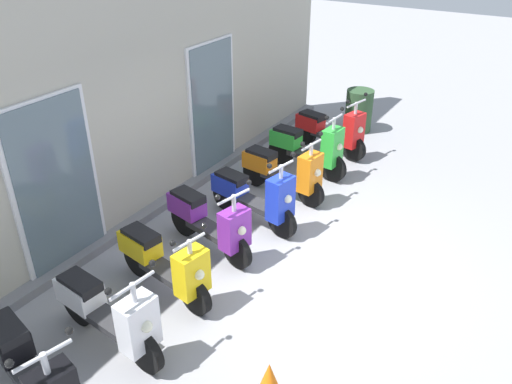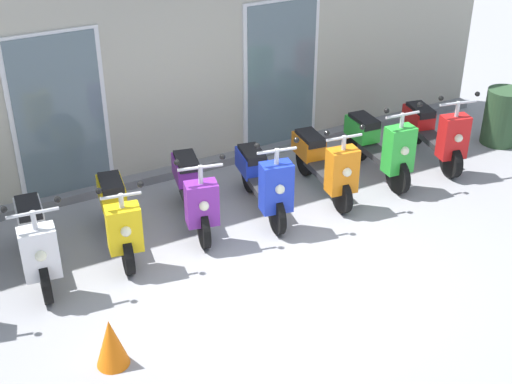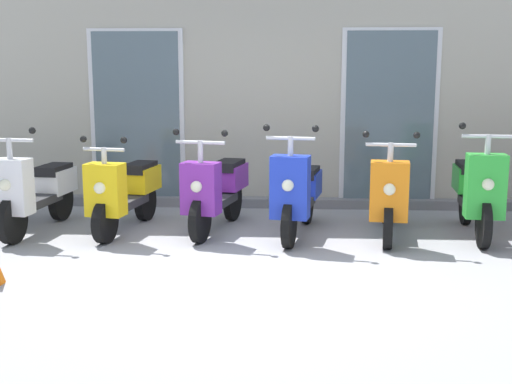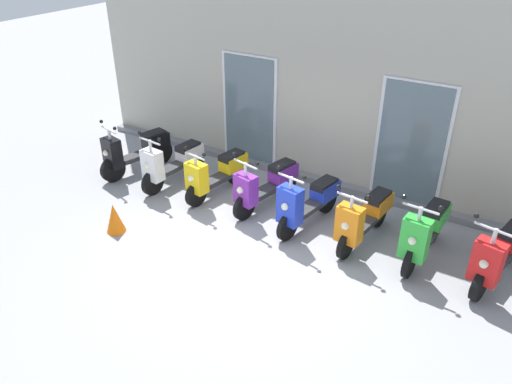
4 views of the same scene
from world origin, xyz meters
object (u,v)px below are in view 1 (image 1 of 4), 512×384
(scooter_white, at_px, (108,312))
(scooter_green, at_px, (308,147))
(scooter_yellow, at_px, (164,262))
(scooter_purple, at_px, (209,221))
(traffic_cone, at_px, (269,384))
(scooter_black, at_px, (31,373))
(trash_bin, at_px, (359,111))
(scooter_red, at_px, (331,130))
(scooter_orange, at_px, (284,170))
(scooter_blue, at_px, (254,195))

(scooter_white, xyz_separation_m, scooter_green, (4.80, 0.06, 0.04))
(scooter_yellow, height_order, scooter_green, scooter_green)
(scooter_yellow, bearing_deg, scooter_green, -0.14)
(scooter_purple, height_order, traffic_cone, scooter_purple)
(scooter_black, height_order, scooter_yellow, scooter_black)
(trash_bin, bearing_deg, traffic_cone, -164.77)
(scooter_green, distance_m, scooter_red, 1.04)
(scooter_yellow, distance_m, scooter_orange, 2.88)
(scooter_black, distance_m, scooter_yellow, 1.93)
(scooter_purple, bearing_deg, traffic_cone, -131.66)
(scooter_orange, bearing_deg, scooter_blue, -177.24)
(scooter_orange, height_order, scooter_green, scooter_green)
(scooter_purple, distance_m, scooter_orange, 1.87)
(scooter_orange, relative_size, scooter_green, 1.01)
(scooter_orange, bearing_deg, trash_bin, 0.59)
(traffic_cone, xyz_separation_m, trash_bin, (6.92, 1.89, 0.18))
(scooter_purple, relative_size, scooter_blue, 0.98)
(scooter_blue, height_order, scooter_orange, scooter_blue)
(scooter_purple, height_order, trash_bin, scooter_purple)
(traffic_cone, bearing_deg, trash_bin, 15.23)
(scooter_orange, xyz_separation_m, scooter_red, (1.97, 0.06, -0.01))
(scooter_blue, relative_size, traffic_cone, 3.08)
(scooter_green, height_order, traffic_cone, scooter_green)
(scooter_black, bearing_deg, trash_bin, 0.52)
(scooter_blue, bearing_deg, scooter_black, 179.90)
(scooter_green, bearing_deg, trash_bin, 0.19)
(scooter_yellow, height_order, traffic_cone, scooter_yellow)
(scooter_black, bearing_deg, scooter_purple, 2.98)
(traffic_cone, bearing_deg, scooter_blue, 34.24)
(scooter_yellow, xyz_separation_m, scooter_red, (4.85, 0.03, 0.00))
(traffic_cone, bearing_deg, scooter_orange, 27.11)
(scooter_blue, xyz_separation_m, scooter_green, (1.91, 0.07, 0.03))
(scooter_purple, bearing_deg, scooter_green, -1.77)
(scooter_yellow, height_order, scooter_blue, scooter_blue)
(scooter_black, distance_m, scooter_green, 5.75)
(scooter_blue, bearing_deg, scooter_orange, 2.76)
(scooter_yellow, bearing_deg, scooter_blue, -2.46)
(scooter_red, bearing_deg, scooter_blue, -177.88)
(scooter_blue, relative_size, scooter_green, 1.02)
(scooter_yellow, xyz_separation_m, scooter_green, (3.82, -0.01, 0.05))
(scooter_black, distance_m, scooter_orange, 4.81)
(scooter_orange, xyz_separation_m, scooter_green, (0.94, 0.03, 0.04))
(scooter_red, bearing_deg, scooter_black, -179.14)
(scooter_white, bearing_deg, trash_bin, 0.58)
(scooter_yellow, bearing_deg, scooter_red, 0.31)
(scooter_purple, xyz_separation_m, trash_bin, (5.18, -0.08, -0.04))
(scooter_black, bearing_deg, scooter_white, 0.11)
(scooter_red, bearing_deg, scooter_white, -179.02)
(scooter_yellow, bearing_deg, trash_bin, -0.01)
(scooter_blue, bearing_deg, traffic_cone, -145.76)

